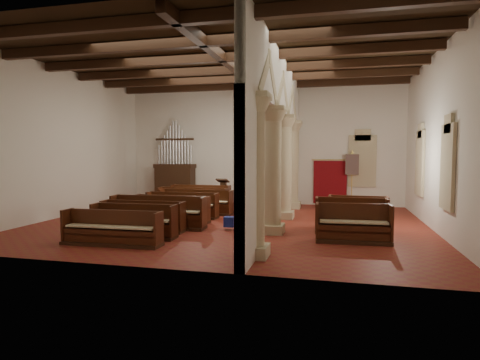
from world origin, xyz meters
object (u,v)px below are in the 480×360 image
Objects in this scene: pipe_organ at (175,176)px; nave_pew_0 at (112,234)px; processional_banner at (352,190)px; lectern at (223,195)px; aisle_pew_0 at (353,229)px.

pipe_organ reaches higher than nave_pew_0.
processional_banner is (9.02, -0.01, -0.53)m from pipe_organ.
lectern is at bearing -172.49° from processional_banner.
lectern is at bearing 129.14° from aisle_pew_0.
pipe_organ reaches higher than aisle_pew_0.
processional_banner is 11.89m from nave_pew_0.
processional_banner reaches higher than lectern.
aisle_pew_0 is (8.80, -7.72, -0.99)m from pipe_organ.
processional_banner is (6.00, 1.28, 0.27)m from lectern.
lectern is 0.63× the size of aisle_pew_0.
lectern is 6.14m from processional_banner.
aisle_pew_0 is (6.67, 1.97, 0.06)m from nave_pew_0.
nave_pew_0 is 6.95m from aisle_pew_0.
aisle_pew_0 is at bearing -96.11° from processional_banner.
aisle_pew_0 is at bearing -41.28° from lectern.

